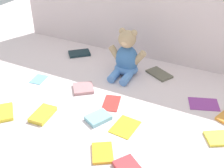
# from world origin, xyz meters

# --- Properties ---
(ground_plane) EXTENTS (3.20, 3.20, 0.00)m
(ground_plane) POSITION_xyz_m (0.00, 0.00, 0.00)
(ground_plane) COLOR silver
(backdrop_drape) EXTENTS (1.80, 0.03, 0.64)m
(backdrop_drape) POSITION_xyz_m (0.00, 0.41, 0.32)
(backdrop_drape) COLOR silver
(backdrop_drape) RESTS_ON ground_plane
(teddy_bear) EXTENTS (0.21, 0.19, 0.26)m
(teddy_bear) POSITION_xyz_m (-0.07, 0.17, 0.10)
(teddy_bear) COLOR #3F72B2
(teddy_bear) RESTS_ON ground_plane
(book_case_0) EXTENTS (0.11, 0.12, 0.02)m
(book_case_0) POSITION_xyz_m (-0.02, -0.25, 0.01)
(book_case_0) COLOR #80C1D2
(book_case_0) RESTS_ON ground_plane
(book_case_1) EXTENTS (0.08, 0.10, 0.01)m
(book_case_1) POSITION_xyz_m (-0.46, -0.10, 0.00)
(book_case_1) COLOR #71BDE0
(book_case_1) RESTS_ON ground_plane
(book_case_3) EXTENTS (0.16, 0.14, 0.01)m
(book_case_3) POSITION_xyz_m (0.38, 0.07, 0.00)
(book_case_3) COLOR #8A368E
(book_case_3) RESTS_ON ground_plane
(book_case_4) EXTENTS (0.12, 0.13, 0.01)m
(book_case_4) POSITION_xyz_m (0.10, -0.42, 0.01)
(book_case_4) COLOR orange
(book_case_4) RESTS_ON ground_plane
(book_case_5) EXTENTS (0.10, 0.13, 0.01)m
(book_case_5) POSITION_xyz_m (0.11, -0.24, 0.00)
(book_case_5) COLOR yellow
(book_case_5) RESTS_ON ground_plane
(book_case_6) EXTENTS (0.16, 0.14, 0.01)m
(book_case_6) POSITION_xyz_m (0.10, 0.24, 0.01)
(book_case_6) COLOR #5D5A48
(book_case_6) RESTS_ON ground_plane
(book_case_7) EXTENTS (0.10, 0.14, 0.01)m
(book_case_7) POSITION_xyz_m (-0.02, -0.12, 0.00)
(book_case_7) COLOR red
(book_case_7) RESTS_ON ground_plane
(book_case_9) EXTENTS (0.14, 0.14, 0.01)m
(book_case_9) POSITION_xyz_m (-0.20, -0.07, 0.01)
(book_case_9) COLOR #AF7B7F
(book_case_9) RESTS_ON ground_plane
(book_case_10) EXTENTS (0.08, 0.13, 0.02)m
(book_case_10) POSITION_xyz_m (-0.25, -0.34, 0.01)
(book_case_10) COLOR gold
(book_case_10) RESTS_ON ground_plane
(book_case_11) EXTENTS (0.14, 0.14, 0.02)m
(book_case_11) POSITION_xyz_m (-0.41, -0.40, 0.01)
(book_case_11) COLOR yellow
(book_case_11) RESTS_ON ground_plane
(book_case_12) EXTENTS (0.15, 0.15, 0.02)m
(book_case_12) POSITION_xyz_m (-0.43, 0.25, 0.01)
(book_case_12) COLOR #15292F
(book_case_12) RESTS_ON ground_plane
(book_case_13) EXTENTS (0.16, 0.14, 0.01)m
(book_case_13) POSITION_xyz_m (0.49, -0.13, 0.01)
(book_case_13) COLOR yellow
(book_case_13) RESTS_ON ground_plane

